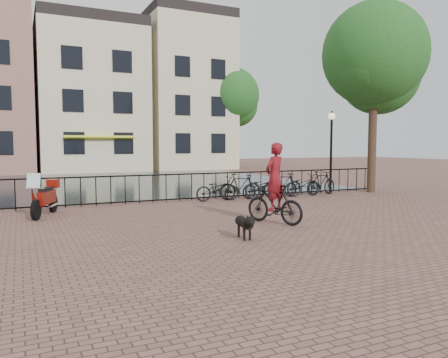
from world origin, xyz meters
name	(u,v)px	position (x,y,z in m)	size (l,w,h in m)	color
ground	(287,249)	(0.00, 0.00, 0.00)	(100.00, 100.00, 0.00)	brown
canal_water	(116,182)	(0.00, 17.30, 0.00)	(20.00, 20.00, 0.00)	black
railing	(166,188)	(0.00, 8.00, 0.50)	(20.00, 0.05, 1.02)	black
canal_house_mid	(89,98)	(0.50, 30.00, 5.90)	(8.00, 9.50, 11.80)	beige
canal_house_right	(182,93)	(8.50, 30.00, 6.65)	(7.00, 9.00, 13.30)	#BAB38A
tree_near_right	(375,55)	(9.20, 7.30, 5.97)	(4.48, 4.48, 8.24)	black
tree_far_right	(232,95)	(12.00, 27.00, 6.35)	(4.76, 4.76, 8.76)	black
lamp_post	(331,138)	(7.20, 7.60, 2.38)	(0.30, 0.30, 3.45)	black
cyclist	(275,188)	(1.27, 2.54, 0.95)	(1.22, 1.89, 2.51)	black
dog	(244,226)	(-0.34, 1.21, 0.29)	(0.40, 0.89, 0.58)	black
motorcycle	(45,193)	(-4.20, 6.45, 0.67)	(1.11, 1.91, 1.34)	maroon
parked_bike_0	(218,189)	(1.80, 7.40, 0.45)	(0.60, 1.72, 0.90)	black
parked_bike_1	(240,187)	(2.75, 7.40, 0.50)	(0.47, 1.66, 1.00)	black
parked_bike_2	(262,187)	(3.70, 7.40, 0.45)	(0.60, 1.72, 0.90)	black
parked_bike_3	(283,185)	(4.65, 7.40, 0.50)	(0.47, 1.66, 1.00)	black
parked_bike_4	(302,185)	(5.60, 7.40, 0.45)	(0.60, 1.72, 0.90)	black
parked_bike_5	(321,183)	(6.55, 7.40, 0.50)	(0.47, 1.66, 1.00)	black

